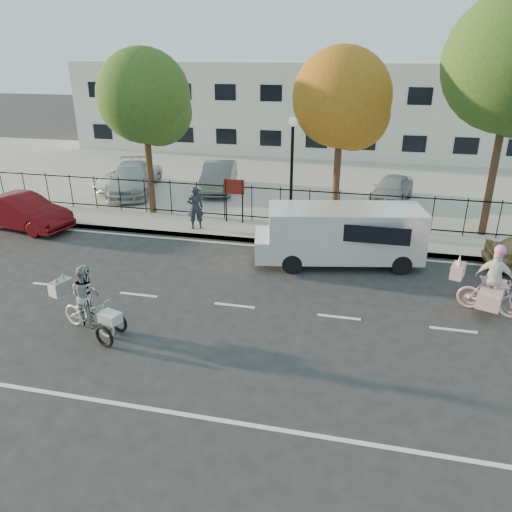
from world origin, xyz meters
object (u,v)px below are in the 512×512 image
(pedestrian, at_px, (195,208))
(zebra_trike, at_px, (88,306))
(lot_car_d, at_px, (392,189))
(white_van, at_px, (341,233))
(lot_car_a, at_px, (131,179))
(lamppost, at_px, (292,153))
(lot_car_c, at_px, (219,177))
(unicorn_bike, at_px, (491,288))
(lot_car_b, at_px, (127,176))
(red_sedan, at_px, (23,212))

(pedestrian, bearing_deg, zebra_trike, 63.59)
(pedestrian, relative_size, lot_car_d, 0.48)
(white_van, distance_m, lot_car_a, 12.41)
(pedestrian, bearing_deg, lot_car_a, -66.78)
(lamppost, bearing_deg, lot_car_c, 133.93)
(unicorn_bike, bearing_deg, zebra_trike, 126.73)
(lot_car_a, xyz_separation_m, lot_car_c, (4.10, 1.38, -0.00))
(zebra_trike, distance_m, lot_car_b, 14.13)
(lot_car_c, bearing_deg, lamppost, -55.72)
(lot_car_a, height_order, lot_car_c, lot_car_a)
(unicorn_bike, distance_m, red_sedan, 17.49)
(unicorn_bike, distance_m, white_van, 5.03)
(lamppost, relative_size, lot_car_b, 1.03)
(white_van, bearing_deg, zebra_trike, -147.15)
(unicorn_bike, relative_size, white_van, 0.35)
(lamppost, distance_m, unicorn_bike, 8.91)
(pedestrian, height_order, lot_car_d, pedestrian)
(white_van, distance_m, lot_car_b, 13.44)
(lamppost, xyz_separation_m, pedestrian, (-3.64, -1.12, -2.10))
(lot_car_d, bearing_deg, unicorn_bike, -60.22)
(unicorn_bike, distance_m, lot_car_a, 17.43)
(pedestrian, distance_m, lot_car_c, 5.77)
(white_van, bearing_deg, lot_car_b, 136.28)
(lamppost, height_order, white_van, lamppost)
(lamppost, relative_size, lot_car_d, 1.20)
(pedestrian, bearing_deg, unicorn_bike, 131.14)
(lot_car_c, bearing_deg, lot_car_a, -171.05)
(unicorn_bike, bearing_deg, lot_car_b, 76.95)
(unicorn_bike, distance_m, lot_car_b, 18.45)
(zebra_trike, xyz_separation_m, lot_car_c, (-0.61, 13.58, 0.13))
(lamppost, height_order, lot_car_d, lamppost)
(lot_car_c, height_order, lot_car_d, lot_car_c)
(lamppost, xyz_separation_m, unicorn_bike, (6.52, -5.59, -2.35))
(white_van, bearing_deg, pedestrian, 150.37)
(unicorn_bike, xyz_separation_m, red_sedan, (-17.17, 3.29, -0.06))
(lamppost, xyz_separation_m, lot_car_a, (-8.52, 3.21, -2.26))
(zebra_trike, xyz_separation_m, unicorn_bike, (10.34, 3.39, 0.03))
(red_sedan, bearing_deg, lot_car_d, -52.76)
(unicorn_bike, xyz_separation_m, white_van, (-4.30, 2.59, 0.33))
(white_van, xyz_separation_m, lot_car_c, (-6.65, 7.59, -0.24))
(zebra_trike, distance_m, lot_car_a, 13.07)
(lamppost, height_order, red_sedan, lamppost)
(zebra_trike, relative_size, white_van, 0.37)
(unicorn_bike, relative_size, pedestrian, 1.20)
(lamppost, xyz_separation_m, white_van, (2.22, -3.00, -2.02))
(zebra_trike, relative_size, lot_car_a, 0.45)
(lamppost, distance_m, lot_car_a, 9.38)
(lot_car_d, bearing_deg, lamppost, -115.78)
(lot_car_a, bearing_deg, lot_car_d, -12.03)
(pedestrian, xyz_separation_m, lot_car_d, (7.69, 5.65, -0.25))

